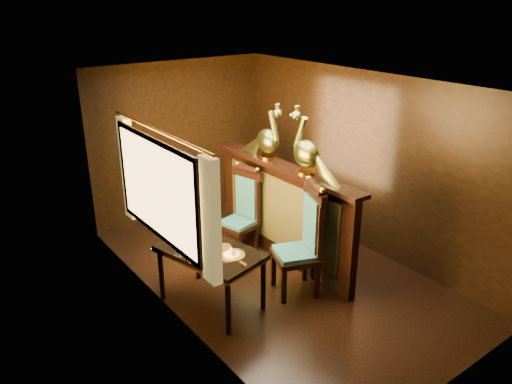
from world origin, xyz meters
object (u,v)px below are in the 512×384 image
chair_left (306,236)px  chair_right (244,207)px  peacock_left (307,142)px  peacock_right (268,130)px  dining_table (210,255)px

chair_left → chair_right: (0.01, 1.30, -0.08)m
chair_right → peacock_left: (0.29, -0.92, 1.11)m
chair_left → peacock_right: peacock_right is taller
chair_right → peacock_right: bearing=-42.4°
peacock_left → chair_left: bearing=-128.3°
peacock_left → dining_table: bearing=177.6°
peacock_left → peacock_right: peacock_left is taller
dining_table → chair_right: 1.39m
chair_left → peacock_left: 1.13m
dining_table → chair_left: 1.17m
chair_left → peacock_left: (0.29, 0.37, 1.03)m
dining_table → chair_left: chair_left is taller
chair_left → peacock_right: bearing=96.8°
chair_left → chair_right: size_ratio=1.12×
chair_right → dining_table: bearing=-154.1°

